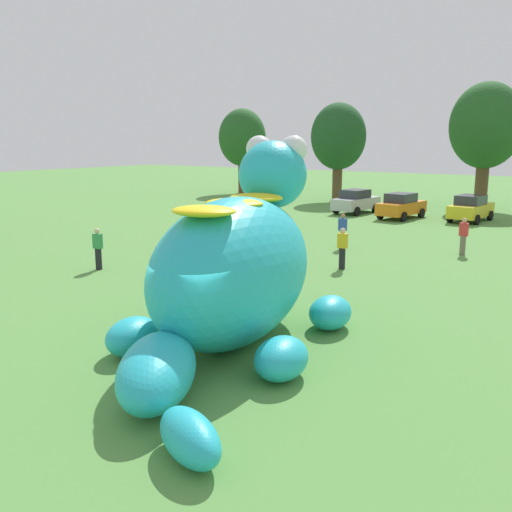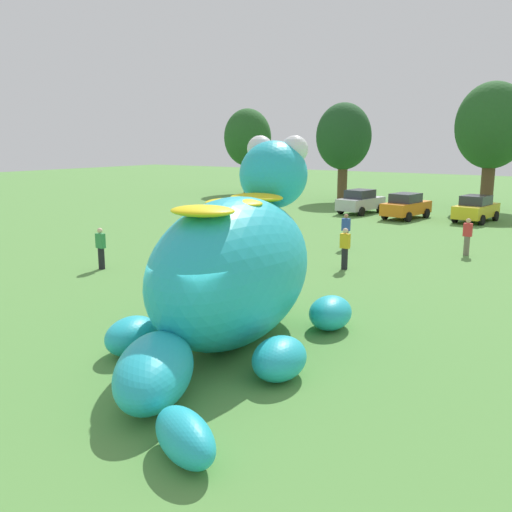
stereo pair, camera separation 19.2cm
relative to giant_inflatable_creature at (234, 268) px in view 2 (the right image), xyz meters
name	(u,v)px [view 2 (the right image)]	position (x,y,z in m)	size (l,w,h in m)	color
ground_plane	(198,364)	(0.24, -1.81, -1.96)	(160.00, 160.00, 0.00)	#568E42
giant_inflatable_creature	(234,268)	(0.00, 0.00, 0.00)	(6.88, 9.88, 5.35)	#23B2C6
car_silver	(361,202)	(-8.27, 26.30, -1.10)	(2.34, 4.29, 1.72)	#B7BABF
car_orange	(406,206)	(-4.57, 25.41, -1.10)	(2.38, 4.30, 1.72)	orange
car_yellow	(476,209)	(-0.32, 26.56, -1.10)	(2.27, 4.26, 1.72)	yellow
tree_far_left	(248,138)	(-24.28, 34.78, 3.44)	(4.65, 4.65, 8.25)	brown
tree_left	(344,137)	(-13.14, 33.25, 3.50)	(4.70, 4.70, 8.34)	brown
tree_mid_left	(492,126)	(-1.39, 34.06, 4.25)	(5.34, 5.34, 9.48)	brown
spectator_near_inflatable	(101,249)	(-9.54, 3.64, -1.10)	(0.38, 0.26, 1.71)	black
spectator_mid_field	(467,237)	(2.06, 15.09, -1.10)	(0.38, 0.26, 1.71)	#726656
spectator_by_cars	(345,249)	(-1.30, 9.27, -1.10)	(0.38, 0.26, 1.71)	black
spectator_wandering	(346,231)	(-3.23, 13.39, -1.10)	(0.38, 0.26, 1.71)	#2D334C
spectator_far_side	(195,234)	(-8.81, 8.71, -1.10)	(0.38, 0.26, 1.71)	#2D334C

